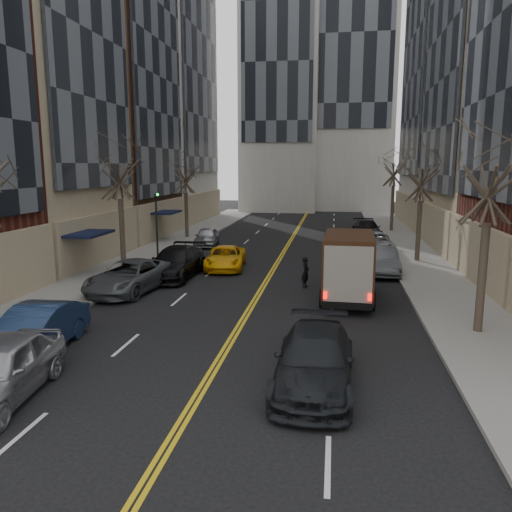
{
  "coord_description": "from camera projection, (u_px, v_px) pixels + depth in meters",
  "views": [
    {
      "loc": [
        3.48,
        -7.51,
        6.11
      ],
      "look_at": [
        0.16,
        13.71,
        2.2
      ],
      "focal_mm": 35.0,
      "sensor_mm": 36.0,
      "label": 1
    }
  ],
  "objects": [
    {
      "name": "ground",
      "position": [
        129.0,
        512.0,
        8.92
      ],
      "size": [
        160.0,
        160.0,
        0.0
      ],
      "primitive_type": "plane",
      "color": "black",
      "rests_on": "ground"
    },
    {
      "name": "sidewalk_left",
      "position": [
        161.0,
        249.0,
        36.52
      ],
      "size": [
        4.0,
        66.0,
        0.15
      ],
      "primitive_type": "cube",
      "color": "slate",
      "rests_on": "ground"
    },
    {
      "name": "sidewalk_right",
      "position": [
        415.0,
        256.0,
        33.78
      ],
      "size": [
        4.0,
        66.0,
        0.15
      ],
      "primitive_type": "cube",
      "color": "slate",
      "rests_on": "ground"
    },
    {
      "name": "streetwall_left",
      "position": [
        81.0,
        42.0,
        38.65
      ],
      "size": [
        14.0,
        49.5,
        36.0
      ],
      "color": "#562319",
      "rests_on": "ground"
    },
    {
      "name": "tree_lf_mid",
      "position": [
        119.0,
        157.0,
        28.52
      ],
      "size": [
        3.2,
        3.2,
        8.91
      ],
      "color": "#382D23",
      "rests_on": "sidewalk_left"
    },
    {
      "name": "tree_lf_far",
      "position": [
        185.0,
        166.0,
        41.26
      ],
      "size": [
        3.2,
        3.2,
        8.12
      ],
      "color": "#382D23",
      "rests_on": "sidewalk_left"
    },
    {
      "name": "tree_rt_near",
      "position": [
        492.0,
        155.0,
        17.12
      ],
      "size": [
        3.2,
        3.2,
        8.71
      ],
      "color": "#382D23",
      "rests_on": "sidewalk_right"
    },
    {
      "name": "tree_rt_mid",
      "position": [
        422.0,
        164.0,
        30.78
      ],
      "size": [
        3.2,
        3.2,
        8.32
      ],
      "color": "#382D23",
      "rests_on": "sidewalk_right"
    },
    {
      "name": "tree_rt_far",
      "position": [
        395.0,
        158.0,
        45.26
      ],
      "size": [
        3.2,
        3.2,
        9.11
      ],
      "color": "#382D23",
      "rests_on": "sidewalk_right"
    },
    {
      "name": "traffic_signal",
      "position": [
        157.0,
        219.0,
        30.92
      ],
      "size": [
        0.29,
        0.26,
        4.7
      ],
      "color": "black",
      "rests_on": "sidewalk_left"
    },
    {
      "name": "ups_truck",
      "position": [
        348.0,
        267.0,
        22.71
      ],
      "size": [
        2.49,
        5.76,
        3.12
      ],
      "rotation": [
        0.0,
        0.0,
        -0.03
      ],
      "color": "black",
      "rests_on": "ground"
    },
    {
      "name": "observer_sedan",
      "position": [
        314.0,
        360.0,
        13.9
      ],
      "size": [
        2.25,
        5.31,
        1.53
      ],
      "rotation": [
        0.0,
        0.0,
        -0.02
      ],
      "color": "black",
      "rests_on": "ground"
    },
    {
      "name": "taxi",
      "position": [
        226.0,
        258.0,
        29.83
      ],
      "size": [
        2.69,
        4.97,
        1.32
      ],
      "primitive_type": "imported",
      "rotation": [
        0.0,
        0.0,
        0.11
      ],
      "color": "#ECA809",
      "rests_on": "ground"
    },
    {
      "name": "pedestrian",
      "position": [
        306.0,
        272.0,
        25.22
      ],
      "size": [
        0.49,
        0.64,
        1.57
      ],
      "primitive_type": "imported",
      "rotation": [
        0.0,
        0.0,
        1.36
      ],
      "color": "black",
      "rests_on": "ground"
    },
    {
      "name": "parked_lf_b",
      "position": [
        35.0,
        330.0,
        16.41
      ],
      "size": [
        1.83,
        4.76,
        1.55
      ],
      "primitive_type": "imported",
      "rotation": [
        0.0,
        0.0,
        0.04
      ],
      "color": "#12213B",
      "rests_on": "ground"
    },
    {
      "name": "parked_lf_c",
      "position": [
        130.0,
        276.0,
        24.35
      ],
      "size": [
        3.24,
        5.81,
        1.54
      ],
      "primitive_type": "imported",
      "rotation": [
        0.0,
        0.0,
        -0.13
      ],
      "color": "#494C50",
      "rests_on": "ground"
    },
    {
      "name": "parked_lf_d",
      "position": [
        176.0,
        262.0,
        27.56
      ],
      "size": [
        2.41,
        5.72,
        1.65
      ],
      "primitive_type": "imported",
      "rotation": [
        0.0,
        0.0,
        -0.02
      ],
      "color": "black",
      "rests_on": "ground"
    },
    {
      "name": "parked_lf_e",
      "position": [
        207.0,
        237.0,
        38.36
      ],
      "size": [
        2.11,
        4.28,
        1.4
      ],
      "primitive_type": "imported",
      "rotation": [
        0.0,
        0.0,
        0.11
      ],
      "color": "#A3A4AA",
      "rests_on": "ground"
    },
    {
      "name": "parked_rt_a",
      "position": [
        383.0,
        261.0,
        28.44
      ],
      "size": [
        1.69,
        4.55,
        1.49
      ],
      "primitive_type": "imported",
      "rotation": [
        0.0,
        0.0,
        0.03
      ],
      "color": "#494C50",
      "rests_on": "ground"
    },
    {
      "name": "parked_rt_b",
      "position": [
        374.0,
        243.0,
        34.75
      ],
      "size": [
        2.63,
        5.51,
        1.52
      ],
      "primitive_type": "imported",
      "rotation": [
        0.0,
        0.0,
        0.02
      ],
      "color": "#B1B3B9",
      "rests_on": "ground"
    },
    {
      "name": "parked_rt_c",
      "position": [
        367.0,
        229.0,
        42.6
      ],
      "size": [
        2.51,
        5.31,
        1.5
      ],
      "primitive_type": "imported",
      "rotation": [
        0.0,
        0.0,
        0.08
      ],
      "color": "black",
      "rests_on": "ground"
    }
  ]
}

